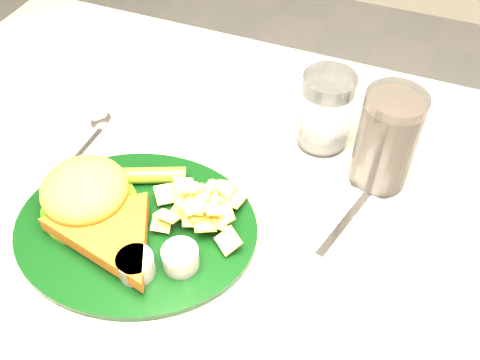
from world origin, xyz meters
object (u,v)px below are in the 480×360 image
(fork_napkin, at_px, (346,218))
(table, at_px, (228,330))
(dinner_plate, at_px, (133,213))
(water_glass, at_px, (326,111))
(cola_glass, at_px, (386,140))

(fork_napkin, bearing_deg, table, -153.20)
(table, xyz_separation_m, dinner_plate, (-0.09, -0.08, 0.41))
(table, height_order, water_glass, water_glass)
(dinner_plate, bearing_deg, fork_napkin, 11.63)
(dinner_plate, xyz_separation_m, cola_glass, (0.28, 0.21, 0.04))
(water_glass, height_order, cola_glass, cola_glass)
(table, distance_m, cola_glass, 0.50)
(fork_napkin, bearing_deg, water_glass, 133.33)
(dinner_plate, xyz_separation_m, fork_napkin, (0.26, 0.12, -0.03))
(dinner_plate, distance_m, fork_napkin, 0.28)
(table, distance_m, dinner_plate, 0.43)
(cola_glass, bearing_deg, fork_napkin, -102.86)
(table, xyz_separation_m, water_glass, (0.09, 0.17, 0.44))
(water_glass, distance_m, fork_napkin, 0.17)
(cola_glass, distance_m, fork_napkin, 0.12)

